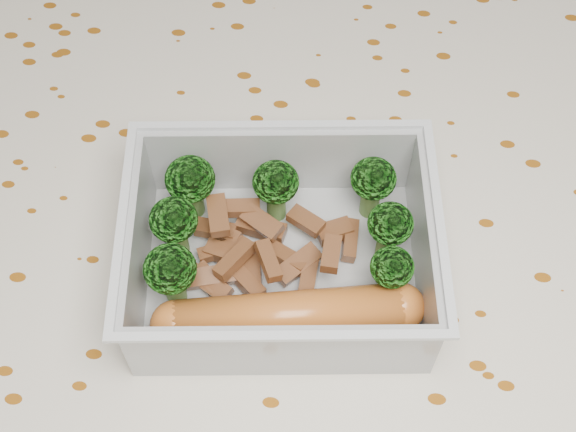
# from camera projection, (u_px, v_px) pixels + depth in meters

# --- Properties ---
(dining_table) EXTENTS (1.40, 0.90, 0.75)m
(dining_table) POSITION_uv_depth(u_px,v_px,m) (300.00, 315.00, 0.54)
(dining_table) COLOR brown
(dining_table) RESTS_ON ground
(tablecloth) EXTENTS (1.46, 0.96, 0.19)m
(tablecloth) POSITION_uv_depth(u_px,v_px,m) (301.00, 281.00, 0.50)
(tablecloth) COLOR silver
(tablecloth) RESTS_ON dining_table
(lunch_container) EXTENTS (0.18, 0.15, 0.06)m
(lunch_container) POSITION_uv_depth(u_px,v_px,m) (281.00, 257.00, 0.44)
(lunch_container) COLOR silver
(lunch_container) RESTS_ON tablecloth
(broccoli_florets) EXTENTS (0.14, 0.10, 0.05)m
(broccoli_florets) POSITION_uv_depth(u_px,v_px,m) (269.00, 218.00, 0.44)
(broccoli_florets) COLOR #608C3F
(broccoli_florets) RESTS_ON lunch_container
(meat_pile) EXTENTS (0.10, 0.06, 0.03)m
(meat_pile) POSITION_uv_depth(u_px,v_px,m) (259.00, 250.00, 0.45)
(meat_pile) COLOR brown
(meat_pile) RESTS_ON lunch_container
(sausage) EXTENTS (0.15, 0.05, 0.03)m
(sausage) POSITION_uv_depth(u_px,v_px,m) (288.00, 316.00, 0.43)
(sausage) COLOR #C36525
(sausage) RESTS_ON lunch_container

